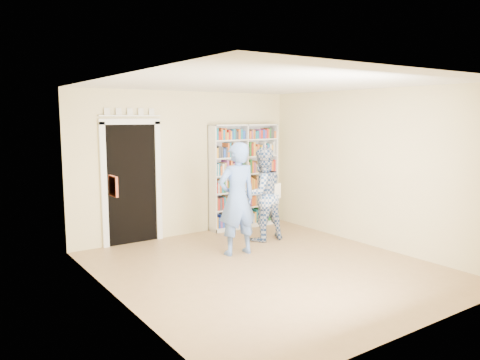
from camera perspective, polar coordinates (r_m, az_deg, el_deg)
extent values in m
plane|color=#99744A|center=(7.08, 3.39, -10.68)|extent=(5.00, 5.00, 0.00)
plane|color=white|center=(6.73, 3.58, 11.68)|extent=(5.00, 5.00, 0.00)
plane|color=#F4E7A8|center=(8.86, -6.54, 1.97)|extent=(4.50, 0.00, 4.50)
plane|color=#F4E7A8|center=(5.68, -14.68, -1.48)|extent=(0.00, 5.00, 5.00)
plane|color=#F4E7A8|center=(8.35, 15.74, 1.36)|extent=(0.00, 5.00, 5.00)
cube|color=white|center=(9.40, 0.50, 0.45)|extent=(1.51, 0.28, 2.08)
cube|color=white|center=(9.40, 0.50, 0.45)|extent=(0.02, 0.28, 2.08)
cube|color=black|center=(8.43, -13.07, -0.54)|extent=(0.90, 0.03, 2.10)
cube|color=white|center=(8.25, -16.26, -0.83)|extent=(0.10, 0.06, 2.20)
cube|color=white|center=(8.61, -9.94, -0.29)|extent=(0.10, 0.06, 2.20)
cube|color=white|center=(8.33, -13.26, 6.95)|extent=(1.10, 0.06, 0.10)
cube|color=white|center=(8.32, -13.26, 7.64)|extent=(1.10, 0.08, 0.02)
cube|color=maroon|center=(5.87, -15.18, -0.72)|extent=(0.03, 0.25, 0.25)
imported|color=#5C80CC|center=(7.55, -0.37, -2.33)|extent=(0.70, 0.49, 1.83)
imported|color=navy|center=(8.44, 2.71, -1.76)|extent=(0.86, 0.69, 1.69)
cube|color=white|center=(8.36, 4.61, -1.36)|extent=(0.19, 0.06, 0.27)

